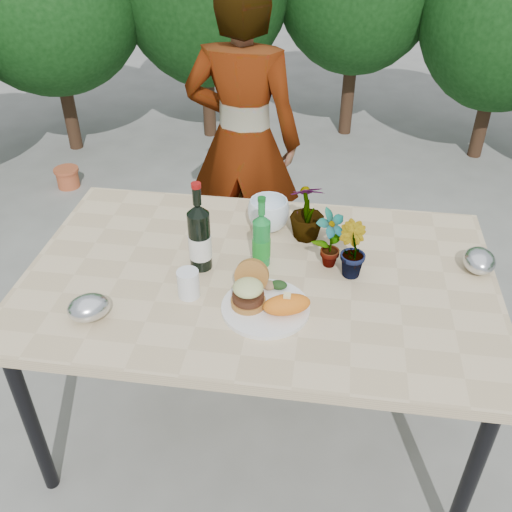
# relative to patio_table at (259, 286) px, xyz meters

# --- Properties ---
(ground) EXTENTS (80.00, 80.00, 0.00)m
(ground) POSITION_rel_patio_table_xyz_m (0.00, 0.00, -0.69)
(ground) COLOR slate
(ground) RESTS_ON ground
(patio_table) EXTENTS (1.60, 1.00, 0.75)m
(patio_table) POSITION_rel_patio_table_xyz_m (0.00, 0.00, 0.00)
(patio_table) COLOR #D1B88B
(patio_table) RESTS_ON ground
(shrub_hedge) EXTENTS (6.95, 4.96, 2.36)m
(shrub_hedge) POSITION_rel_patio_table_xyz_m (-0.10, 1.68, 0.45)
(shrub_hedge) COLOR #382316
(shrub_hedge) RESTS_ON ground
(dinner_plate) EXTENTS (0.28, 0.28, 0.01)m
(dinner_plate) POSITION_rel_patio_table_xyz_m (0.05, -0.18, 0.06)
(dinner_plate) COLOR white
(dinner_plate) RESTS_ON patio_table
(burger_stack) EXTENTS (0.11, 0.16, 0.11)m
(burger_stack) POSITION_rel_patio_table_xyz_m (-0.01, -0.16, 0.12)
(burger_stack) COLOR #B7722D
(burger_stack) RESTS_ON dinner_plate
(sweet_potato) EXTENTS (0.17, 0.12, 0.06)m
(sweet_potato) POSITION_rel_patio_table_xyz_m (0.11, -0.20, 0.10)
(sweet_potato) COLOR orange
(sweet_potato) RESTS_ON dinner_plate
(grilled_veg) EXTENTS (0.08, 0.05, 0.03)m
(grilled_veg) POSITION_rel_patio_table_xyz_m (0.06, -0.09, 0.09)
(grilled_veg) COLOR olive
(grilled_veg) RESTS_ON dinner_plate
(wine_bottle) EXTENTS (0.08, 0.08, 0.33)m
(wine_bottle) POSITION_rel_patio_table_xyz_m (-0.20, 0.01, 0.18)
(wine_bottle) COLOR black
(wine_bottle) RESTS_ON patio_table
(sparkling_water) EXTENTS (0.06, 0.06, 0.26)m
(sparkling_water) POSITION_rel_patio_table_xyz_m (-0.00, 0.06, 0.15)
(sparkling_water) COLOR #177F30
(sparkling_water) RESTS_ON patio_table
(plastic_cup) EXTENTS (0.07, 0.07, 0.09)m
(plastic_cup) POSITION_rel_patio_table_xyz_m (-0.21, -0.15, 0.10)
(plastic_cup) COLOR white
(plastic_cup) RESTS_ON patio_table
(seedling_left) EXTENTS (0.14, 0.13, 0.22)m
(seedling_left) POSITION_rel_patio_table_xyz_m (0.23, 0.08, 0.17)
(seedling_left) COLOR #24521C
(seedling_left) RESTS_ON patio_table
(seedling_mid) EXTENTS (0.14, 0.14, 0.19)m
(seedling_mid) POSITION_rel_patio_table_xyz_m (0.30, 0.04, 0.15)
(seedling_mid) COLOR #295E20
(seedling_mid) RESTS_ON patio_table
(seedling_right) EXTENTS (0.16, 0.16, 0.22)m
(seedling_right) POSITION_rel_patio_table_xyz_m (0.14, 0.25, 0.17)
(seedling_right) COLOR #2A5D20
(seedling_right) RESTS_ON patio_table
(blue_bowl) EXTENTS (0.17, 0.17, 0.12)m
(blue_bowl) POSITION_rel_patio_table_xyz_m (-0.01, 0.29, 0.12)
(blue_bowl) COLOR white
(blue_bowl) RESTS_ON patio_table
(foil_packet_left) EXTENTS (0.17, 0.16, 0.08)m
(foil_packet_left) POSITION_rel_patio_table_xyz_m (-0.49, -0.30, 0.10)
(foil_packet_left) COLOR silver
(foil_packet_left) RESTS_ON patio_table
(foil_packet_right) EXTENTS (0.11, 0.14, 0.08)m
(foil_packet_right) POSITION_rel_patio_table_xyz_m (0.74, 0.13, 0.10)
(foil_packet_right) COLOR silver
(foil_packet_right) RESTS_ON patio_table
(person) EXTENTS (0.59, 0.41, 1.55)m
(person) POSITION_rel_patio_table_xyz_m (-0.22, 1.00, 0.08)
(person) COLOR #A87254
(person) RESTS_ON ground
(terracotta_pot) EXTENTS (0.17, 0.17, 0.14)m
(terracotta_pot) POSITION_rel_patio_table_xyz_m (-1.59, 1.78, -0.62)
(terracotta_pot) COLOR #BF5631
(terracotta_pot) RESTS_ON ground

